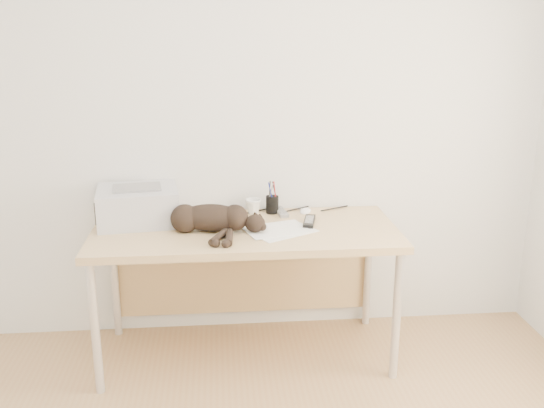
{
  "coord_description": "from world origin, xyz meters",
  "views": [
    {
      "loc": [
        -0.13,
        -1.63,
        1.77
      ],
      "look_at": [
        0.14,
        1.34,
        0.89
      ],
      "focal_mm": 40.0,
      "sensor_mm": 36.0,
      "label": 1
    }
  ],
  "objects": [
    {
      "name": "cable_tangle",
      "position": [
        0.0,
        1.7,
        0.75
      ],
      "size": [
        1.36,
        0.08,
        0.01
      ],
      "primitive_type": null,
      "color": "black",
      "rests_on": "desk"
    },
    {
      "name": "mouse",
      "position": [
        0.36,
        1.66,
        0.76
      ],
      "size": [
        0.1,
        0.12,
        0.03
      ],
      "primitive_type": "ellipsoid",
      "rotation": [
        0.0,
        0.0,
        -0.37
      ],
      "color": "white",
      "rests_on": "desk"
    },
    {
      "name": "printer",
      "position": [
        -0.57,
        1.56,
        0.84
      ],
      "size": [
        0.46,
        0.41,
        0.2
      ],
      "color": "silver",
      "rests_on": "desk"
    },
    {
      "name": "wall_back",
      "position": [
        0.0,
        1.75,
        1.3
      ],
      "size": [
        3.5,
        0.0,
        3.5
      ],
      "primitive_type": "plane",
      "rotation": [
        1.57,
        0.0,
        0.0
      ],
      "color": "silver",
      "rests_on": "floor"
    },
    {
      "name": "papers",
      "position": [
        0.18,
        1.34,
        0.74
      ],
      "size": [
        0.41,
        0.35,
        0.01
      ],
      "color": "white",
      "rests_on": "desk"
    },
    {
      "name": "desk",
      "position": [
        0.0,
        1.48,
        0.61
      ],
      "size": [
        1.6,
        0.7,
        0.74
      ],
      "color": "tan",
      "rests_on": "floor"
    },
    {
      "name": "cat",
      "position": [
        -0.19,
        1.36,
        0.81
      ],
      "size": [
        0.66,
        0.37,
        0.15
      ],
      "rotation": [
        0.0,
        0.0,
        -0.19
      ],
      "color": "black",
      "rests_on": "desk"
    },
    {
      "name": "mug",
      "position": [
        0.06,
        1.65,
        0.78
      ],
      "size": [
        0.13,
        0.13,
        0.08
      ],
      "primitive_type": "imported",
      "rotation": [
        0.0,
        0.0,
        0.72
      ],
      "color": "white",
      "rests_on": "desk"
    },
    {
      "name": "remote_grey",
      "position": [
        0.22,
        1.64,
        0.75
      ],
      "size": [
        0.07,
        0.18,
        0.02
      ],
      "primitive_type": "cube",
      "rotation": [
        0.0,
        0.0,
        0.16
      ],
      "color": "gray",
      "rests_on": "desk"
    },
    {
      "name": "pen_cup",
      "position": [
        0.17,
        1.66,
        0.79
      ],
      "size": [
        0.07,
        0.07,
        0.18
      ],
      "color": "black",
      "rests_on": "desk"
    },
    {
      "name": "remote_black",
      "position": [
        0.35,
        1.45,
        0.75
      ],
      "size": [
        0.1,
        0.2,
        0.02
      ],
      "primitive_type": "cube",
      "rotation": [
        0.0,
        0.0,
        -0.23
      ],
      "color": "black",
      "rests_on": "desk"
    }
  ]
}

